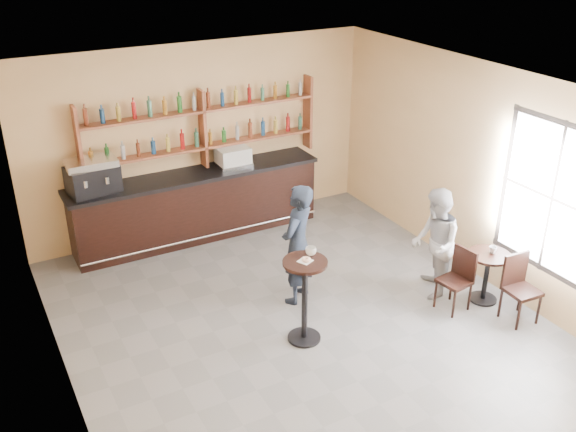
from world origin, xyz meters
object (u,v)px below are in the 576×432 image
chair_west (454,281)px  patron_second (435,243)px  bar_counter (197,205)px  pastry_case (233,157)px  man_main (297,244)px  chair_south (522,290)px  cafe_table (486,277)px  pedestal_table (305,301)px  espresso_machine (92,176)px

chair_west → patron_second: patron_second is taller
bar_counter → pastry_case: (0.68, 0.00, 0.74)m
man_main → pastry_case: bearing=-129.3°
chair_south → bar_counter: bearing=126.6°
cafe_table → chair_south: size_ratio=0.79×
cafe_table → chair_west: (-0.55, 0.05, 0.07)m
pedestal_table → man_main: man_main is taller
bar_counter → patron_second: (2.30, -3.32, 0.23)m
patron_second → pedestal_table: bearing=-55.2°
cafe_table → patron_second: patron_second is taller
chair_west → patron_second: 0.59m
bar_counter → cafe_table: (2.84, -3.84, -0.20)m
pedestal_table → cafe_table: (2.72, -0.42, -0.21)m
pedestal_table → pastry_case: bearing=80.6°
pastry_case → chair_south: 5.03m
bar_counter → patron_second: 4.04m
pastry_case → cafe_table: 4.50m
man_main → patron_second: bearing=121.0°
espresso_machine → cafe_table: 5.99m
espresso_machine → cafe_table: espresso_machine is taller
pastry_case → chair_west: pastry_case is taller
bar_counter → espresso_machine: size_ratio=5.70×
man_main → espresso_machine: bearing=-85.0°
man_main → patron_second: (1.79, -0.78, -0.07)m
chair_south → patron_second: (-0.59, 1.12, 0.34)m
espresso_machine → man_main: (2.15, -2.53, -0.54)m
pastry_case → bar_counter: bearing=175.2°
bar_counter → pastry_case: pastry_case is taller
chair_west → chair_south: bearing=34.9°
pedestal_table → patron_second: patron_second is taller
cafe_table → chair_west: chair_west is taller
bar_counter → chair_west: (2.29, -3.79, -0.13)m
cafe_table → patron_second: 0.87m
patron_second → cafe_table: bearing=78.2°
bar_counter → chair_south: bar_counter is taller
chair_south → pastry_case: bearing=120.0°
man_main → pedestal_table: bearing=30.8°
pedestal_table → chair_west: bearing=-9.7°
pastry_case → patron_second: 3.72m
cafe_table → pastry_case: bearing=119.3°
chair_west → cafe_table: bearing=77.0°
bar_counter → pastry_case: size_ratio=7.78×
chair_west → pastry_case: bearing=-164.9°
bar_counter → man_main: 2.60m
bar_counter → patron_second: bearing=-55.3°
patron_second → espresso_machine: bearing=-98.0°
man_main → patron_second: man_main is taller
pastry_case → man_main: bearing=-98.7°
man_main → chair_west: bearing=109.4°
espresso_machine → man_main: 3.37m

